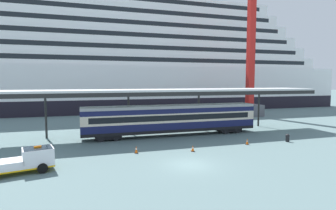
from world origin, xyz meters
The scene contains 10 objects.
ground_plane centered at (0.00, 0.00, 0.00)m, with size 400.00×400.00×0.00m, color slate.
cruise_ship centered at (-17.01, 51.15, 12.40)m, with size 153.17×24.40×37.31m.
platform_canopy centered at (2.49, 13.01, 6.00)m, with size 42.40×6.25×6.23m.
train_carriage centered at (2.49, 12.61, 2.31)m, with size 23.45×2.81×4.11m.
service_truck centered at (-13.35, 2.14, 0.99)m, with size 5.52×3.16×2.02m.
traffic_cone_near centered at (-3.78, 5.18, 0.37)m, with size 0.36×0.36×0.76m.
traffic_cone_mid centered at (1.98, 4.13, 0.33)m, with size 0.36×0.36×0.66m.
traffic_cone_far centered at (9.18, 5.10, 0.34)m, with size 0.36×0.36×0.68m.
dockside_crane centered at (25.74, 27.82, 20.52)m, with size 18.80×4.40×62.68m.
quay_bollard centered at (14.66, 4.91, 0.52)m, with size 0.48×0.48×0.96m.
Camera 1 is at (-8.75, -21.56, 7.28)m, focal length 28.99 mm.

